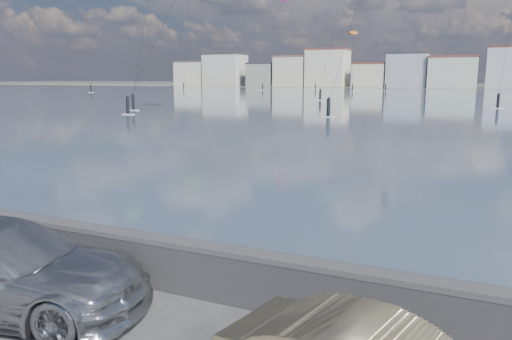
% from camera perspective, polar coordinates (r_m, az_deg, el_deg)
% --- Properties ---
extents(bay_water, '(500.00, 177.00, 0.00)m').
position_cam_1_polar(bay_water, '(96.49, 21.74, 7.51)').
color(bay_water, '#394A62').
rests_on(bay_water, ground).
extents(far_shore_strip, '(500.00, 60.00, 0.00)m').
position_cam_1_polar(far_shore_strip, '(204.88, 23.41, 8.66)').
color(far_shore_strip, '#4C473D').
rests_on(far_shore_strip, ground).
extents(seawall, '(400.00, 0.36, 1.08)m').
position_cam_1_polar(seawall, '(9.63, -8.80, -10.36)').
color(seawall, '#28282B').
rests_on(seawall, ground).
extents(far_buildings, '(240.79, 13.26, 14.60)m').
position_cam_1_polar(far_buildings, '(190.83, 23.84, 10.36)').
color(far_buildings, beige).
rests_on(far_buildings, ground).
extents(kitesurfer_9, '(5.98, 15.40, 17.41)m').
position_cam_1_polar(kitesurfer_9, '(149.58, 11.03, 15.06)').
color(kitesurfer_9, orange).
rests_on(kitesurfer_9, ground).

